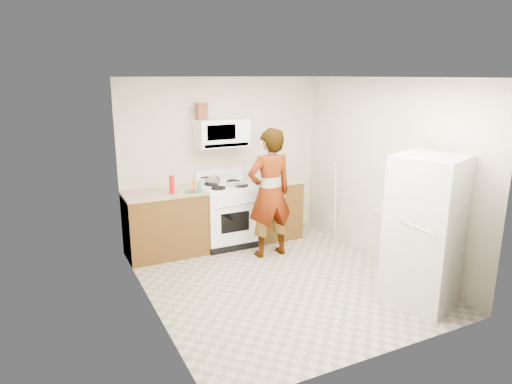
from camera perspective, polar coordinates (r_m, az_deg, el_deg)
floor at (r=5.89m, az=2.96°, el=-10.98°), size 3.60×3.60×0.00m
back_wall at (r=7.05m, az=-4.03°, el=3.98°), size 3.20×0.02×2.50m
right_wall at (r=6.39m, az=15.67°, el=2.37°), size 0.02×3.60×2.50m
cabinet_left at (r=6.66m, az=-11.23°, el=-4.03°), size 1.12×0.62×0.90m
counter_left at (r=6.53m, az=-11.43°, el=-0.13°), size 1.14×0.64×0.03m
cabinet_right at (r=7.26m, az=1.96°, el=-2.18°), size 0.80×0.62×0.90m
counter_right at (r=7.14m, az=1.99°, el=1.41°), size 0.82×0.64×0.03m
gas_range at (r=6.92m, az=-3.71°, el=-2.74°), size 0.76×0.65×1.13m
microwave at (r=6.78m, az=-4.30°, el=7.40°), size 0.76×0.38×0.40m
person at (r=6.39m, az=1.72°, el=-0.17°), size 0.67×0.44×1.83m
fridge at (r=5.40m, az=20.38°, el=-4.61°), size 0.90×0.90×1.70m
kettle at (r=7.23m, az=2.22°, el=2.47°), size 0.18×0.18×0.18m
jug at (r=6.66m, az=-6.81°, el=9.98°), size 0.14×0.14×0.24m
saucepan at (r=6.90m, az=-5.34°, el=1.66°), size 0.25×0.25×0.11m
tray at (r=6.75m, az=-2.47°, el=0.96°), size 0.26×0.17×0.05m
bottle_spray at (r=6.38m, az=-10.47°, el=0.90°), size 0.09×0.09×0.25m
bottle_hot_sauce at (r=6.46m, az=-7.73°, el=0.81°), size 0.07×0.07×0.17m
bottle_green_cap at (r=6.35m, az=-7.10°, el=0.60°), size 0.06×0.06×0.17m
pot_lid at (r=6.46m, az=-7.84°, el=0.08°), size 0.33×0.33×0.01m
broom at (r=7.18m, az=9.89°, el=-1.05°), size 0.21×0.20×1.25m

